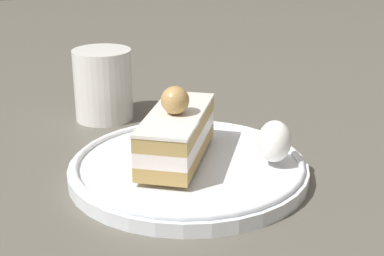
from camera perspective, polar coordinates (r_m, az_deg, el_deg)
The scene contains 6 objects.
ground_plane at distance 0.54m, azimuth 0.46°, elevation -5.27°, with size 2.40×2.40×0.00m, color #57534A.
dessert_plate at distance 0.55m, azimuth -0.00°, elevation -3.77°, with size 0.22×0.22×0.02m.
cake_slice at distance 0.54m, azimuth -1.52°, elevation -0.44°, with size 0.13×0.12×0.07m.
whipped_cream_dollop at distance 0.54m, azimuth 8.03°, elevation -1.29°, with size 0.03×0.03×0.04m, color white.
fork at distance 0.63m, azimuth -0.27°, elevation 0.60°, with size 0.11×0.04×0.00m.
drink_glass_near at distance 0.70m, azimuth -8.76°, elevation 3.79°, with size 0.07×0.07×0.08m.
Camera 1 is at (-0.41, 0.26, 0.24)m, focal length 54.82 mm.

